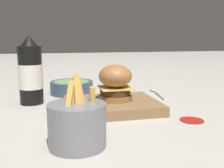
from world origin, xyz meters
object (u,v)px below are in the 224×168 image
Objects in this scene: spoon at (156,92)px; fries_basket at (77,124)px; burger at (115,82)px; ketchup_bottle at (31,73)px; side_bowl at (72,87)px; serving_board at (112,105)px.

fries_basket is at bearing 149.67° from spoon.
fries_basket reaches higher than burger.
ketchup_bottle reaches higher than fries_basket.
ketchup_bottle is at bearing 106.03° from fries_basket.
ketchup_bottle is 1.25× the size of spoon.
burger is 0.27m from ketchup_bottle.
fries_basket is at bearing -93.56° from side_bowl.
serving_board is at bearing 139.77° from spoon.
burger is at bearing -66.87° from side_bowl.
burger is 0.27m from side_bowl.
serving_board is 0.27m from fries_basket.
side_bowl is at bearing 86.44° from fries_basket.
ketchup_bottle is 0.20m from side_bowl.
ketchup_bottle reaches higher than burger.
spoon is (0.45, 0.06, -0.09)m from ketchup_bottle.
fries_basket is 0.49m from side_bowl.
spoon is (0.31, -0.06, -0.02)m from side_bowl.
burger is at bearing 61.18° from fries_basket.
fries_basket is 0.90× the size of side_bowl.
fries_basket is at bearing -73.97° from ketchup_bottle.
ketchup_bottle is at bearing -139.09° from side_bowl.
fries_basket is 0.55m from spoon.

